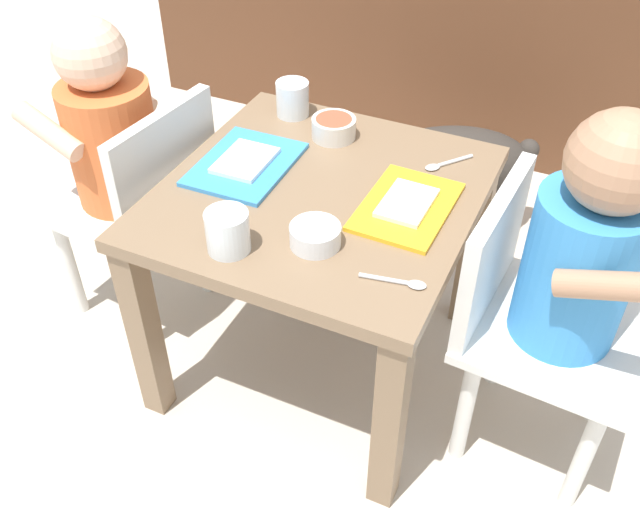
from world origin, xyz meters
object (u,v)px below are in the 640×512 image
object	(u,v)px
dog	(439,163)
seated_child_right	(573,262)
spoon_by_right_tray	(444,164)
spoon_by_left_tray	(400,282)
cereal_bowl_right_side	(315,235)
dining_table	(320,225)
water_cup_left	(228,233)
seated_child_left	(117,146)
food_tray_left	(245,163)
water_cup_right	(293,101)
food_tray_right	(407,206)
cereal_bowl_left_side	(334,127)

from	to	relation	value
dog	seated_child_right	bearing A→B (deg)	-56.57
spoon_by_right_tray	spoon_by_left_tray	bearing A→B (deg)	-83.90
cereal_bowl_right_side	spoon_by_left_tray	xyz separation A→B (m)	(0.15, -0.03, -0.02)
spoon_by_left_tray	dining_table	bearing A→B (deg)	140.95
seated_child_right	water_cup_left	xyz separation A→B (m)	(-0.48, -0.19, 0.03)
seated_child_left	food_tray_left	world-z (taller)	seated_child_left
dog	spoon_by_right_tray	size ratio (longest dim) A/B	5.45
seated_child_right	water_cup_right	bearing A→B (deg)	158.60
dog	cereal_bowl_right_side	size ratio (longest dim) A/B	5.91
dining_table	food_tray_left	world-z (taller)	food_tray_left
dog	spoon_by_left_tray	size ratio (longest dim) A/B	4.69
spoon_by_right_tray	food_tray_right	bearing A→B (deg)	-96.54
seated_child_left	seated_child_right	distance (m)	0.84
cereal_bowl_right_side	spoon_by_right_tray	world-z (taller)	cereal_bowl_right_side
water_cup_right	food_tray_right	bearing A→B (deg)	-33.26
dining_table	food_tray_right	xyz separation A→B (m)	(0.15, 0.01, 0.08)
seated_child_right	spoon_by_left_tray	bearing A→B (deg)	-145.29
seated_child_left	dog	xyz separation A→B (m)	(0.49, 0.52, -0.21)
food_tray_right	spoon_by_right_tray	bearing A→B (deg)	83.46
cereal_bowl_right_side	food_tray_left	bearing A→B (deg)	144.57
spoon_by_left_tray	spoon_by_right_tray	size ratio (longest dim) A/B	1.16
water_cup_right	cereal_bowl_left_side	xyz separation A→B (m)	(0.11, -0.05, -0.01)
dining_table	water_cup_left	xyz separation A→B (m)	(-0.06, -0.20, 0.11)
seated_child_left	dog	bearing A→B (deg)	46.54
dining_table	seated_child_right	bearing A→B (deg)	-1.84
seated_child_left	seated_child_right	xyz separation A→B (m)	(0.84, -0.01, 0.02)
cereal_bowl_left_side	spoon_by_left_tray	world-z (taller)	cereal_bowl_left_side
dog	food_tray_right	xyz separation A→B (m)	(0.08, -0.50, 0.23)
food_tray_left	cereal_bowl_right_side	size ratio (longest dim) A/B	2.66
spoon_by_left_tray	cereal_bowl_right_side	bearing A→B (deg)	168.76
water_cup_right	spoon_by_right_tray	world-z (taller)	water_cup_right
seated_child_right	cereal_bowl_left_side	distance (m)	0.51
dog	cereal_bowl_right_side	distance (m)	0.70
food_tray_left	spoon_by_left_tray	distance (m)	0.40
food_tray_left	spoon_by_right_tray	world-z (taller)	food_tray_left
spoon_by_left_tray	spoon_by_right_tray	distance (m)	0.33
cereal_bowl_left_side	cereal_bowl_right_side	bearing A→B (deg)	-71.01
dining_table	dog	size ratio (longest dim) A/B	1.16
dining_table	water_cup_right	xyz separation A→B (m)	(-0.16, 0.21, 0.11)
food_tray_right	spoon_by_right_tray	xyz separation A→B (m)	(0.02, 0.15, -0.00)
water_cup_right	spoon_by_right_tray	bearing A→B (deg)	-9.00
food_tray_left	food_tray_right	bearing A→B (deg)	-0.00
dining_table	spoon_by_left_tray	distance (m)	0.27
food_tray_right	water_cup_left	distance (m)	0.30
seated_child_right	spoon_by_right_tray	distance (m)	0.31
food_tray_right	water_cup_right	distance (m)	0.37
cereal_bowl_right_side	food_tray_right	bearing A→B (deg)	56.66
food_tray_right	water_cup_left	xyz separation A→B (m)	(-0.21, -0.21, 0.02)
dog	seated_child_left	bearing A→B (deg)	-133.46
water_cup_right	cereal_bowl_left_side	world-z (taller)	water_cup_right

